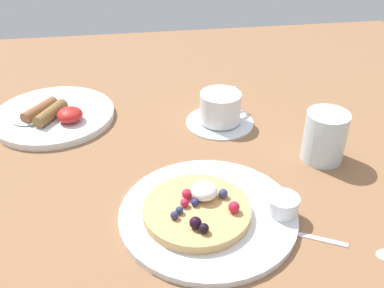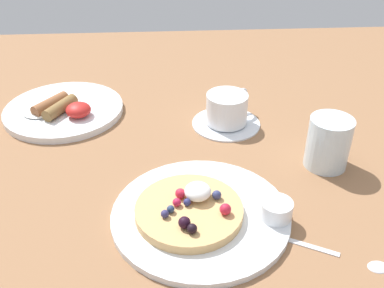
{
  "view_description": "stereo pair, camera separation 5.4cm",
  "coord_description": "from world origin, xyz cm",
  "px_view_note": "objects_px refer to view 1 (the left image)",
  "views": [
    {
      "loc": [
        -5.29,
        -65.14,
        45.41
      ],
      "look_at": [
        4.07,
        -2.47,
        4.0
      ],
      "focal_mm": 41.89,
      "sensor_mm": 36.0,
      "label": 1
    },
    {
      "loc": [
        0.08,
        -65.71,
        45.41
      ],
      "look_at": [
        4.07,
        -2.47,
        4.0
      ],
      "focal_mm": 41.89,
      "sensor_mm": 36.0,
      "label": 2
    }
  ],
  "objects_px": {
    "water_glass": "(325,137)",
    "syrup_ramekin": "(283,205)",
    "pancake_plate": "(208,214)",
    "breakfast_plate": "(54,116)",
    "coffee_saucer": "(220,122)",
    "teaspoon": "(357,247)",
    "coffee_cup": "(221,106)"
  },
  "relations": [
    {
      "from": "pancake_plate",
      "to": "syrup_ramekin",
      "type": "bearing_deg",
      "value": -8.78
    },
    {
      "from": "teaspoon",
      "to": "water_glass",
      "type": "xyz_separation_m",
      "value": [
        0.03,
        0.21,
        0.04
      ]
    },
    {
      "from": "pancake_plate",
      "to": "coffee_saucer",
      "type": "xyz_separation_m",
      "value": [
        0.07,
        0.27,
        -0.0
      ]
    },
    {
      "from": "coffee_saucer",
      "to": "syrup_ramekin",
      "type": "bearing_deg",
      "value": -82.88
    },
    {
      "from": "coffee_cup",
      "to": "syrup_ramekin",
      "type": "bearing_deg",
      "value": -83.13
    },
    {
      "from": "coffee_cup",
      "to": "teaspoon",
      "type": "xyz_separation_m",
      "value": [
        0.12,
        -0.36,
        -0.03
      ]
    },
    {
      "from": "breakfast_plate",
      "to": "water_glass",
      "type": "relative_size",
      "value": 2.69
    },
    {
      "from": "coffee_cup",
      "to": "teaspoon",
      "type": "distance_m",
      "value": 0.38
    },
    {
      "from": "breakfast_plate",
      "to": "teaspoon",
      "type": "height_order",
      "value": "breakfast_plate"
    },
    {
      "from": "coffee_saucer",
      "to": "teaspoon",
      "type": "relative_size",
      "value": 0.92
    },
    {
      "from": "pancake_plate",
      "to": "breakfast_plate",
      "type": "relative_size",
      "value": 1.09
    },
    {
      "from": "syrup_ramekin",
      "to": "breakfast_plate",
      "type": "xyz_separation_m",
      "value": [
        -0.36,
        0.35,
        -0.02
      ]
    },
    {
      "from": "syrup_ramekin",
      "to": "coffee_saucer",
      "type": "xyz_separation_m",
      "value": [
        -0.04,
        0.28,
        -0.02
      ]
    },
    {
      "from": "breakfast_plate",
      "to": "coffee_cup",
      "type": "relative_size",
      "value": 2.55
    },
    {
      "from": "water_glass",
      "to": "syrup_ramekin",
      "type": "bearing_deg",
      "value": -130.44
    },
    {
      "from": "breakfast_plate",
      "to": "teaspoon",
      "type": "bearing_deg",
      "value": -43.57
    },
    {
      "from": "coffee_cup",
      "to": "teaspoon",
      "type": "bearing_deg",
      "value": -71.9
    },
    {
      "from": "pancake_plate",
      "to": "coffee_cup",
      "type": "relative_size",
      "value": 2.78
    },
    {
      "from": "syrup_ramekin",
      "to": "coffee_cup",
      "type": "distance_m",
      "value": 0.29
    },
    {
      "from": "breakfast_plate",
      "to": "water_glass",
      "type": "height_order",
      "value": "water_glass"
    },
    {
      "from": "pancake_plate",
      "to": "water_glass",
      "type": "relative_size",
      "value": 2.93
    },
    {
      "from": "teaspoon",
      "to": "coffee_cup",
      "type": "bearing_deg",
      "value": 108.1
    },
    {
      "from": "breakfast_plate",
      "to": "coffee_cup",
      "type": "height_order",
      "value": "coffee_cup"
    },
    {
      "from": "pancake_plate",
      "to": "coffee_cup",
      "type": "distance_m",
      "value": 0.28
    },
    {
      "from": "breakfast_plate",
      "to": "teaspoon",
      "type": "xyz_separation_m",
      "value": [
        0.45,
        -0.43,
        -0.0
      ]
    },
    {
      "from": "syrup_ramekin",
      "to": "breakfast_plate",
      "type": "relative_size",
      "value": 0.19
    },
    {
      "from": "pancake_plate",
      "to": "teaspoon",
      "type": "xyz_separation_m",
      "value": [
        0.19,
        -0.09,
        -0.0
      ]
    },
    {
      "from": "coffee_saucer",
      "to": "water_glass",
      "type": "bearing_deg",
      "value": -43.75
    },
    {
      "from": "syrup_ramekin",
      "to": "teaspoon",
      "type": "bearing_deg",
      "value": -41.95
    },
    {
      "from": "breakfast_plate",
      "to": "coffee_saucer",
      "type": "xyz_separation_m",
      "value": [
        0.33,
        -0.07,
        -0.0
      ]
    },
    {
      "from": "pancake_plate",
      "to": "teaspoon",
      "type": "relative_size",
      "value": 1.79
    },
    {
      "from": "teaspoon",
      "to": "water_glass",
      "type": "relative_size",
      "value": 1.63
    }
  ]
}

